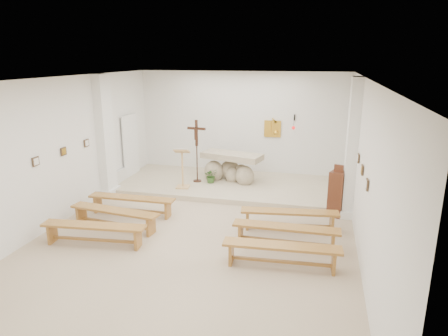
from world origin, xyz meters
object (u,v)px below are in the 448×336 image
(lectern, at_px, (182,168))
(bench_left_front, at_px, (132,201))
(donation_pedestal, at_px, (337,194))
(bench_right_third, at_px, (282,250))
(altar, at_px, (231,169))
(bench_left_third, at_px, (94,230))
(crucifix_stand, at_px, (197,146))
(bench_right_second, at_px, (286,231))
(bench_left_second, at_px, (115,214))
(bench_right_front, at_px, (289,216))

(lectern, bearing_deg, bench_left_front, -117.34)
(donation_pedestal, bearing_deg, bench_right_third, -88.39)
(donation_pedestal, distance_m, bench_left_front, 5.25)
(altar, xyz_separation_m, bench_right_third, (2.09, -4.83, -0.17))
(lectern, relative_size, bench_left_third, 0.54)
(crucifix_stand, xyz_separation_m, bench_right_third, (3.10, -4.46, -0.92))
(crucifix_stand, height_order, bench_left_third, crucifix_stand)
(bench_left_front, relative_size, bench_right_third, 0.99)
(altar, height_order, bench_right_third, altar)
(bench_right_second, relative_size, bench_left_third, 0.99)
(altar, relative_size, crucifix_stand, 1.04)
(altar, height_order, bench_left_second, altar)
(bench_right_front, height_order, bench_left_third, same)
(bench_left_second, distance_m, bench_right_second, 4.02)
(altar, distance_m, bench_left_front, 3.60)
(lectern, relative_size, bench_left_front, 0.55)
(donation_pedestal, relative_size, bench_right_third, 0.59)
(crucifix_stand, distance_m, bench_left_third, 4.65)
(altar, height_order, bench_right_second, altar)
(bench_left_second, bearing_deg, crucifix_stand, 82.54)
(crucifix_stand, relative_size, bench_left_third, 0.85)
(bench_left_front, bearing_deg, altar, 56.71)
(crucifix_stand, bearing_deg, bench_left_second, -98.42)
(donation_pedestal, distance_m, bench_right_second, 2.35)
(bench_right_second, height_order, bench_left_third, same)
(bench_left_front, bearing_deg, lectern, 70.01)
(lectern, xyz_separation_m, donation_pedestal, (4.42, -0.80, -0.17))
(altar, bearing_deg, bench_left_front, -108.73)
(donation_pedestal, xyz_separation_m, bench_right_front, (-1.09, -1.17, -0.24))
(bench_right_second, bearing_deg, bench_left_third, -167.79)
(lectern, bearing_deg, crucifix_stand, 63.27)
(altar, xyz_separation_m, lectern, (-1.25, -1.06, 0.24))
(bench_left_second, xyz_separation_m, bench_right_second, (4.02, 0.00, 0.00))
(altar, xyz_separation_m, bench_left_front, (-1.94, -3.03, -0.17))
(bench_right_front, distance_m, bench_right_third, 1.80)
(donation_pedestal, height_order, bench_left_front, donation_pedestal)
(bench_left_third, relative_size, bench_right_third, 1.00)
(altar, bearing_deg, bench_right_front, -41.60)
(bench_left_second, bearing_deg, donation_pedestal, 29.07)
(bench_left_front, xyz_separation_m, bench_right_second, (4.02, -0.90, 0.00))
(bench_right_front, bearing_deg, donation_pedestal, 39.48)
(bench_right_front, bearing_deg, bench_left_second, -174.89)
(bench_right_front, xyz_separation_m, bench_right_second, (0.00, -0.90, 0.00))
(bench_right_front, bearing_deg, bench_right_third, -97.49)
(bench_left_third, bearing_deg, crucifix_stand, 72.70)
(lectern, relative_size, bench_left_second, 0.54)
(donation_pedestal, xyz_separation_m, bench_left_front, (-5.11, -1.17, -0.24))
(bench_right_front, height_order, bench_left_second, same)
(bench_right_second, distance_m, bench_left_third, 4.12)
(altar, height_order, bench_left_third, altar)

